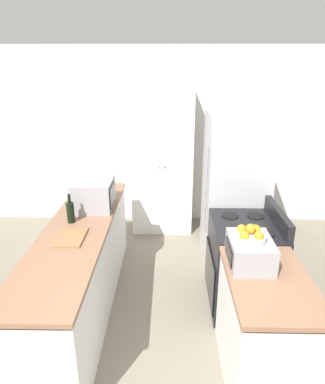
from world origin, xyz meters
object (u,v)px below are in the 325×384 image
at_px(stove, 243,264).
at_px(refrigerator, 234,192).
at_px(pantry_cabinet, 162,161).
at_px(wine_bottle, 70,212).
at_px(toaster_oven, 250,252).
at_px(fruit_bowl, 250,235).
at_px(microwave, 94,194).

relative_size(stove, refrigerator, 0.57).
relative_size(pantry_cabinet, stove, 1.96).
bearing_deg(stove, wine_bottle, 179.21).
distance_m(toaster_oven, fruit_bowl, 0.15).
bearing_deg(pantry_cabinet, microwave, -117.06).
height_order(stove, toaster_oven, toaster_oven).
bearing_deg(stove, pantry_cabinet, 115.68).
xyz_separation_m(microwave, toaster_oven, (1.41, -1.10, -0.05)).
bearing_deg(toaster_oven, stove, 79.11).
xyz_separation_m(refrigerator, microwave, (-1.57, -0.43, 0.13)).
distance_m(pantry_cabinet, stove, 2.04).
distance_m(stove, toaster_oven, 0.90).
relative_size(microwave, toaster_oven, 1.17).
bearing_deg(stove, toaster_oven, -100.89).
relative_size(stove, microwave, 2.25).
bearing_deg(stove, refrigerator, 88.40).
height_order(microwave, toaster_oven, microwave).
bearing_deg(refrigerator, stove, -91.60).
height_order(pantry_cabinet, stove, pantry_cabinet).
distance_m(refrigerator, wine_bottle, 1.90).
distance_m(pantry_cabinet, refrigerator, 1.29).
relative_size(pantry_cabinet, toaster_oven, 5.17).
height_order(pantry_cabinet, toaster_oven, pantry_cabinet).
distance_m(stove, wine_bottle, 1.79).
distance_m(refrigerator, toaster_oven, 1.53).
xyz_separation_m(refrigerator, wine_bottle, (-1.72, -0.81, 0.09)).
bearing_deg(wine_bottle, stove, -0.79).
xyz_separation_m(pantry_cabinet, fruit_bowl, (0.70, -2.48, 0.12)).
distance_m(pantry_cabinet, toaster_oven, 2.56).
height_order(pantry_cabinet, refrigerator, pantry_cabinet).
distance_m(wine_bottle, toaster_oven, 1.72).
relative_size(wine_bottle, toaster_oven, 0.73).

